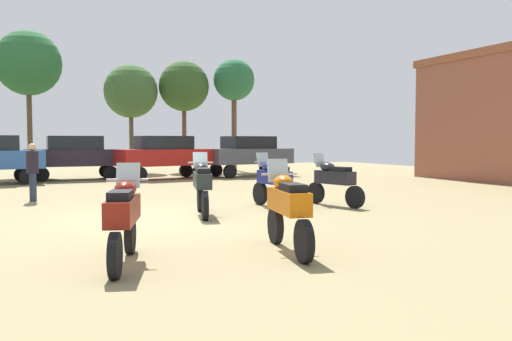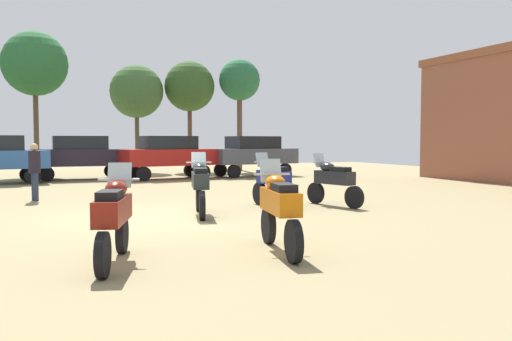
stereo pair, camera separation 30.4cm
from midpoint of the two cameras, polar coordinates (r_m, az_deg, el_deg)
The scene contains 14 objects.
ground_plane at distance 12.57m, azimuth -11.72°, elevation -5.08°, with size 44.00×52.00×0.02m.
motorcycle_1 at distance 8.55m, azimuth 2.42°, elevation -3.94°, with size 0.68×2.17×1.48m.
motorcycle_2 at distance 14.74m, azimuth 7.75°, elevation -1.03°, with size 0.77×2.04×1.44m.
motorcycle_3 at distance 12.80m, azimuth -6.45°, elevation -1.51°, with size 0.75×2.20×1.50m.
motorcycle_4 at distance 14.24m, azimuth 1.31°, elevation -1.11°, with size 0.64×2.07×1.46m.
motorcycle_5 at distance 7.96m, azimuth -15.07°, elevation -4.68°, with size 0.83×2.12×1.45m.
car_2 at distance 26.63m, azimuth -1.13°, elevation 1.89°, with size 4.53×2.44×2.00m.
car_4 at distance 25.10m, azimuth -10.16°, elevation 1.76°, with size 4.55×2.53×2.00m.
car_5 at distance 25.75m, azimuth -19.10°, elevation 1.67°, with size 4.33×1.87×2.00m.
person_2 at distance 17.04m, azimuth -23.25°, elevation 0.29°, with size 0.44×0.44×1.71m.
tree_2 at distance 29.99m, azimuth -23.44°, elevation 10.45°, with size 3.29×3.29×7.37m.
tree_4 at distance 31.50m, azimuth -13.51°, elevation 8.21°, with size 3.04×3.04×6.11m.
tree_5 at distance 32.20m, azimuth -2.64°, elevation 9.49°, with size 2.45×2.45×6.62m.
tree_9 at distance 32.00m, azimuth -7.99°, elevation 8.86°, with size 2.94×2.94×6.45m.
Camera 1 is at (-2.55, -12.15, 1.81)m, focal length 37.42 mm.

